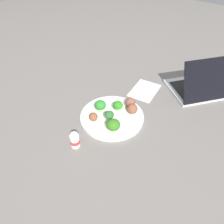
# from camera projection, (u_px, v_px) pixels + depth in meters

# --- Properties ---
(ground_plane) EXTENTS (4.00, 4.00, 0.00)m
(ground_plane) POSITION_uv_depth(u_px,v_px,m) (112.00, 118.00, 0.98)
(ground_plane) COLOR slate
(plate) EXTENTS (0.28, 0.28, 0.02)m
(plate) POSITION_uv_depth(u_px,v_px,m) (112.00, 117.00, 0.97)
(plate) COLOR white
(plate) RESTS_ON ground_plane
(broccoli_floret_mid_right) EXTENTS (0.04, 0.04, 0.05)m
(broccoli_floret_mid_right) POSITION_uv_depth(u_px,v_px,m) (117.00, 105.00, 0.98)
(broccoli_floret_mid_right) COLOR #8CCA7B
(broccoli_floret_mid_right) RESTS_ON plate
(broccoli_floret_near_rim) EXTENTS (0.04, 0.04, 0.05)m
(broccoli_floret_near_rim) POSITION_uv_depth(u_px,v_px,m) (109.00, 115.00, 0.92)
(broccoli_floret_near_rim) COLOR #8EC282
(broccoli_floret_near_rim) RESTS_ON plate
(broccoli_floret_back_left) EXTENTS (0.06, 0.06, 0.06)m
(broccoli_floret_back_left) POSITION_uv_depth(u_px,v_px,m) (113.00, 125.00, 0.88)
(broccoli_floret_back_left) COLOR #97C576
(broccoli_floret_back_left) RESTS_ON plate
(broccoli_floret_center) EXTENTS (0.05, 0.05, 0.06)m
(broccoli_floret_center) POSITION_uv_depth(u_px,v_px,m) (100.00, 105.00, 0.96)
(broccoli_floret_center) COLOR #A1CE75
(broccoli_floret_center) RESTS_ON plate
(meatball_front_left) EXTENTS (0.05, 0.05, 0.05)m
(meatball_front_left) POSITION_uv_depth(u_px,v_px,m) (132.00, 109.00, 0.97)
(meatball_front_left) COLOR brown
(meatball_front_left) RESTS_ON plate
(meatball_far_rim) EXTENTS (0.05, 0.05, 0.05)m
(meatball_far_rim) POSITION_uv_depth(u_px,v_px,m) (130.00, 102.00, 1.00)
(meatball_far_rim) COLOR brown
(meatball_far_rim) RESTS_ON plate
(meatball_mid_right) EXTENTS (0.04, 0.04, 0.04)m
(meatball_mid_right) POSITION_uv_depth(u_px,v_px,m) (93.00, 117.00, 0.93)
(meatball_mid_right) COLOR brown
(meatball_mid_right) RESTS_ON plate
(napkin) EXTENTS (0.18, 0.14, 0.01)m
(napkin) POSITION_uv_depth(u_px,v_px,m) (145.00, 90.00, 1.13)
(napkin) COLOR white
(napkin) RESTS_ON ground_plane
(fork) EXTENTS (0.12, 0.03, 0.01)m
(fork) POSITION_uv_depth(u_px,v_px,m) (142.00, 88.00, 1.14)
(fork) COLOR silver
(fork) RESTS_ON napkin
(knife) EXTENTS (0.15, 0.03, 0.01)m
(knife) POSITION_uv_depth(u_px,v_px,m) (148.00, 90.00, 1.13)
(knife) COLOR white
(knife) RESTS_ON napkin
(yogurt_bottle) EXTENTS (0.04, 0.04, 0.07)m
(yogurt_bottle) POSITION_uv_depth(u_px,v_px,m) (75.00, 140.00, 0.84)
(yogurt_bottle) COLOR white
(yogurt_bottle) RESTS_ON ground_plane
(laptop) EXTENTS (0.39, 0.37, 0.20)m
(laptop) POSITION_uv_depth(u_px,v_px,m) (204.00, 86.00, 1.10)
(laptop) COLOR silver
(laptop) RESTS_ON ground_plane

